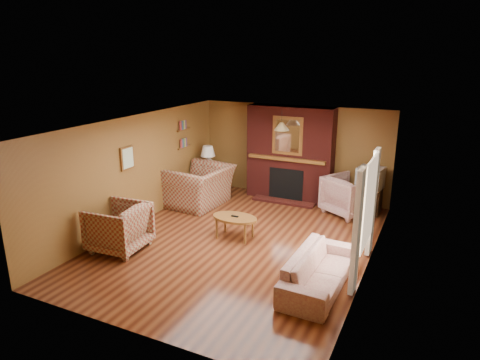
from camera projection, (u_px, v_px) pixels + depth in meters
The scene contains 20 objects.
floor at pixel (239, 242), 8.64m from camera, with size 6.50×6.50×0.00m, color #421B0E.
ceiling at pixel (239, 124), 7.95m from camera, with size 6.50×6.50×0.00m, color white.
wall_back at pixel (293, 151), 11.11m from camera, with size 6.50×6.50×0.00m, color brown.
wall_front at pixel (130, 253), 5.49m from camera, with size 6.50×6.50×0.00m, color brown.
wall_left at pixel (136, 170), 9.33m from camera, with size 6.50×6.50×0.00m, color brown.
wall_right at pixel (372, 204), 7.26m from camera, with size 6.50×6.50×0.00m, color brown.
fireplace at pixel (290, 154), 10.88m from camera, with size 2.20×0.82×2.40m.
window_right at pixel (367, 211), 7.13m from camera, with size 0.10×1.85×2.00m.
bookshelf at pixel (185, 135), 10.81m from camera, with size 0.09×0.55×0.71m.
botanical_print at pixel (127, 158), 8.95m from camera, with size 0.05×0.40×0.50m.
pendant_light at pixel (282, 126), 10.05m from camera, with size 0.36×0.36×0.48m.
plaid_loveseat at pixel (200, 186), 10.62m from camera, with size 1.50×1.31×0.98m, color maroon.
plaid_armchair at pixel (119, 227), 8.19m from camera, with size 0.98×1.01×0.92m, color maroon.
floral_sofa at pixel (319, 270), 6.93m from camera, with size 2.00×0.78×0.58m, color #BAAE90.
floral_armchair at pixel (349, 195), 10.01m from camera, with size 0.98×1.00×0.91m, color #BAAE90.
coffee_table at pixel (235, 219), 8.72m from camera, with size 0.95×0.59×0.48m.
side_table at pixel (208, 181), 11.53m from camera, with size 0.50×0.50×0.66m, color brown.
table_lamp at pixel (208, 156), 11.33m from camera, with size 0.39×0.39×0.65m.
tv_stand at pixel (368, 201), 10.13m from camera, with size 0.56×0.51×0.61m, color black.
crt_tv at pixel (370, 178), 9.96m from camera, with size 0.63×0.62×0.51m.
Camera 1 is at (3.42, -7.14, 3.68)m, focal length 32.00 mm.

